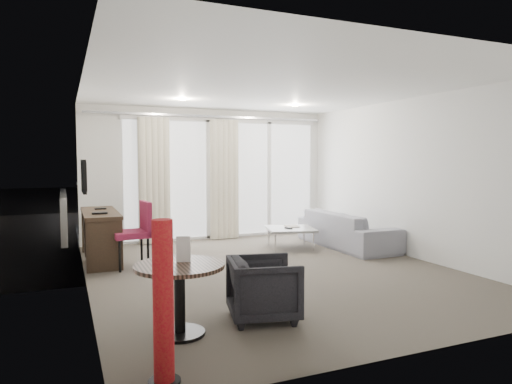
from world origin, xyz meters
name	(u,v)px	position (x,y,z in m)	size (l,w,h in m)	color
floor	(272,271)	(0.00, 0.00, 0.00)	(5.00, 6.00, 0.00)	#51493F
ceiling	(273,88)	(0.00, 0.00, 2.60)	(5.00, 6.00, 0.00)	white
wall_left	(85,184)	(-2.50, 0.00, 1.30)	(0.00, 6.00, 2.60)	silver
wall_right	(411,178)	(2.50, 0.00, 1.30)	(0.00, 6.00, 2.60)	silver
wall_front	(428,196)	(0.00, -3.00, 1.30)	(5.00, 0.00, 2.60)	silver
window_panel	(224,179)	(0.30, 2.98, 1.20)	(4.00, 0.02, 2.38)	white
window_frame	(224,179)	(0.30, 2.97, 1.20)	(4.10, 0.06, 2.44)	white
curtain_left	(154,181)	(-1.15, 2.82, 1.20)	(0.60, 0.20, 2.38)	beige
curtain_right	(225,179)	(0.25, 2.82, 1.20)	(0.60, 0.20, 2.38)	beige
curtain_track	(212,116)	(0.00, 2.82, 2.45)	(4.80, 0.04, 0.04)	#B2B2B7
downlight_a	(182,99)	(-0.90, 1.60, 2.59)	(0.12, 0.12, 0.02)	#FFE0B2
downlight_b	(295,105)	(1.20, 1.60, 2.59)	(0.12, 0.12, 0.02)	#FFE0B2
desk	(101,236)	(-2.22, 1.67, 0.39)	(0.52, 1.67, 0.78)	#312317
tv	(84,176)	(-2.46, 1.45, 1.35)	(0.05, 0.80, 0.50)	black
desk_chair	(131,235)	(-1.84, 0.99, 0.49)	(0.54, 0.50, 0.98)	maroon
round_table	(180,300)	(-1.79, -1.85, 0.33)	(0.82, 0.82, 0.66)	#37251B
menu_card	(183,255)	(-1.73, -1.78, 0.72)	(0.13, 0.02, 0.24)	white
red_lamp	(163,302)	(-2.10, -2.69, 0.59)	(0.24, 0.24, 1.18)	#A5181A
tub_armchair	(264,288)	(-0.91, -1.76, 0.31)	(0.66, 0.68, 0.62)	black
coffee_table	(290,238)	(1.02, 1.41, 0.19)	(0.82, 0.82, 0.37)	gray
remote	(288,229)	(0.94, 1.33, 0.36)	(0.05, 0.15, 0.02)	black
magazine	(292,227)	(1.11, 1.53, 0.36)	(0.22, 0.28, 0.02)	gray
sofa	(347,229)	(2.05, 1.15, 0.32)	(2.20, 0.86, 0.64)	gray
terrace_slab	(204,230)	(0.30, 4.50, -0.06)	(5.60, 3.00, 0.12)	#4D4D50
rattan_chair_a	(224,208)	(0.76, 4.34, 0.46)	(0.63, 0.63, 0.92)	brown
rattan_chair_b	(279,207)	(2.25, 4.46, 0.40)	(0.54, 0.54, 0.79)	brown
rattan_table	(250,218)	(1.21, 3.81, 0.26)	(0.51, 0.51, 0.51)	brown
balustrade	(188,201)	(0.30, 5.95, 0.50)	(5.50, 0.06, 1.05)	#B2B2B7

